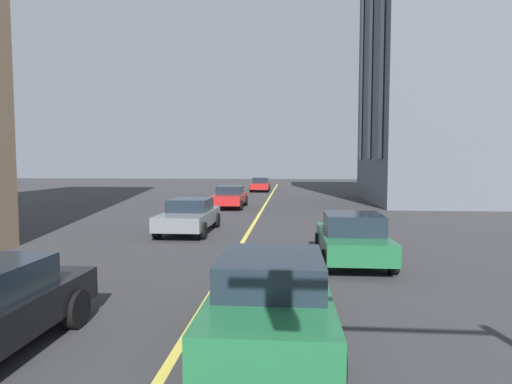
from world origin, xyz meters
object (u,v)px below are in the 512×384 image
at_px(car_green_mid, 272,294).
at_px(car_red_oncoming, 260,185).
at_px(car_green_parked_a, 352,238).
at_px(car_red_near, 230,197).
at_px(car_grey_far, 190,215).

xyz_separation_m(car_green_mid, car_red_oncoming, (35.26, 2.66, -0.00)).
bearing_deg(car_green_mid, car_green_parked_a, -21.26).
height_order(car_green_parked_a, car_green_mid, car_green_parked_a).
xyz_separation_m(car_red_near, car_red_oncoming, (15.68, -0.85, -0.00)).
bearing_deg(car_red_oncoming, car_green_mid, -175.69).
distance_m(car_red_near, car_grey_far, 9.64).
xyz_separation_m(car_green_parked_a, car_red_near, (14.30, 5.57, 0.00)).
bearing_deg(car_green_mid, car_red_oncoming, 4.31).
bearing_deg(car_green_parked_a, car_grey_far, 51.35).
bearing_deg(car_red_near, car_grey_far, 178.44).
height_order(car_red_near, car_red_oncoming, car_red_oncoming).
bearing_deg(car_green_mid, car_red_near, 10.17).
xyz_separation_m(car_green_parked_a, car_red_oncoming, (29.98, 4.72, 0.00)).
xyz_separation_m(car_red_near, car_grey_far, (-9.64, 0.26, 0.00)).
bearing_deg(car_green_parked_a, car_red_near, 21.27).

